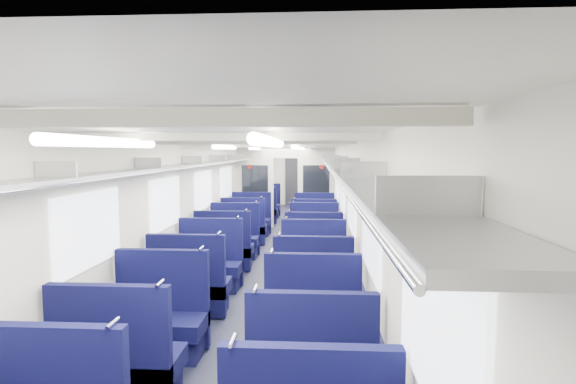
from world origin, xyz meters
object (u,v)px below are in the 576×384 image
object	(u,v)px
seat_14	(234,240)
bulkhead	(286,185)
seat_7	(312,329)
seat_8	(190,289)
seat_6	(159,322)
seat_20	(260,212)
seat_17	(314,231)
seat_23	(315,208)
seat_15	(314,240)
seat_22	(265,207)
seat_19	(314,223)
seat_13	(314,253)
seat_11	(313,269)
seat_9	(313,292)
seat_12	(224,251)
seat_21	(314,212)
seat_18	(251,222)
end_door	(294,181)
seat_16	(244,229)
seat_10	(209,267)
seat_5	(312,378)
seat_4	(118,367)

from	to	relation	value
seat_14	bulkhead	bearing A→B (deg)	77.32
seat_7	seat_8	bearing A→B (deg)	142.09
seat_6	seat_8	world-z (taller)	same
bulkhead	seat_20	distance (m)	1.41
seat_17	seat_23	distance (m)	4.43
seat_14	seat_15	world-z (taller)	same
bulkhead	seat_22	xyz separation A→B (m)	(-0.83, 1.97, -0.88)
seat_6	seat_19	bearing A→B (deg)	76.51
seat_13	seat_23	size ratio (longest dim) A/B	1.00
seat_6	seat_8	bearing A→B (deg)	90.00
seat_11	seat_19	bearing A→B (deg)	90.00
seat_9	seat_15	world-z (taller)	same
seat_6	seat_15	size ratio (longest dim) A/B	1.00
seat_6	seat_12	distance (m)	3.52
seat_17	seat_20	xyz separation A→B (m)	(-1.66, 3.31, 0.00)
seat_12	seat_20	xyz separation A→B (m)	(0.00, 5.45, 0.00)
seat_11	seat_17	distance (m)	3.34
seat_21	bulkhead	bearing A→B (deg)	-139.80
seat_14	seat_17	bearing A→B (deg)	33.79
bulkhead	seat_18	distance (m)	1.72
seat_15	seat_21	bearing A→B (deg)	90.00
seat_13	end_door	bearing A→B (deg)	94.59
bulkhead	seat_14	distance (m)	3.88
end_door	seat_20	distance (m)	4.93
bulkhead	seat_8	bearing A→B (deg)	-96.73
end_door	seat_16	bearing A→B (deg)	-95.96
seat_7	seat_13	world-z (taller)	same
seat_10	seat_15	distance (m)	2.87
seat_5	seat_6	xyz separation A→B (m)	(-1.66, 1.12, 0.00)
seat_14	seat_6	bearing A→B (deg)	-90.00
seat_13	seat_15	world-z (taller)	same
bulkhead	seat_11	size ratio (longest dim) A/B	2.43
seat_5	seat_23	world-z (taller)	same
seat_22	seat_20	bearing A→B (deg)	-90.00
seat_19	seat_9	bearing A→B (deg)	-90.00
bulkhead	seat_15	bearing A→B (deg)	-76.84
seat_5	seat_14	distance (m)	5.91
seat_14	seat_17	world-z (taller)	same
seat_20	seat_22	distance (m)	1.25
bulkhead	seat_11	xyz separation A→B (m)	(0.83, -5.92, -0.88)
seat_5	seat_8	world-z (taller)	same
seat_15	seat_17	distance (m)	0.97
seat_23	seat_8	bearing A→B (deg)	-100.57
seat_6	seat_14	bearing A→B (deg)	90.00
seat_12	end_door	bearing A→B (deg)	85.38
seat_7	seat_14	distance (m)	4.93
seat_6	seat_21	world-z (taller)	same
seat_9	seat_23	size ratio (longest dim) A/B	1.00
seat_4	seat_16	world-z (taller)	same
seat_15	seat_19	size ratio (longest dim) A/B	1.00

